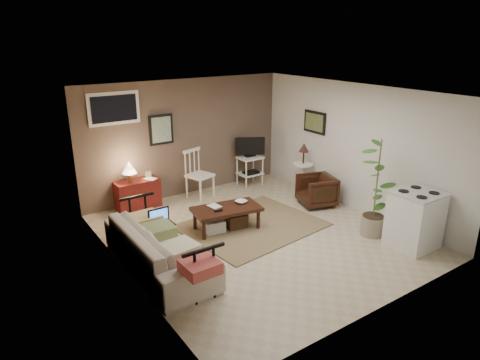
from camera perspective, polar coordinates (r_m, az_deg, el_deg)
floor at (r=7.33m, az=2.30°, el=-7.36°), size 5.00×5.00×0.00m
art_back at (r=8.63m, az=-10.47°, el=6.64°), size 0.50×0.03×0.60m
art_right at (r=8.99m, az=9.94°, el=7.61°), size 0.03×0.60×0.45m
window at (r=8.22m, az=-16.47°, el=9.13°), size 0.96×0.03×0.60m
rug at (r=7.65m, az=1.62°, el=-6.07°), size 2.48×2.07×0.02m
coffee_table at (r=7.42m, az=-1.86°, el=-4.91°), size 1.24×0.78×0.44m
sofa at (r=6.30m, az=-10.83°, el=-7.90°), size 0.65×2.24×0.87m
sofa_pillows at (r=6.06m, az=-9.42°, el=-7.88°), size 0.43×2.13×0.15m
sofa_end_rails at (r=6.37m, az=-9.73°, el=-8.12°), size 0.60×2.23×0.75m
laptop at (r=6.64m, az=-10.56°, el=-5.20°), size 0.34×0.25×0.23m
red_console at (r=8.54m, az=-13.57°, el=-1.52°), size 0.84×0.37×0.97m
spindle_chair at (r=8.84m, az=-5.47°, el=0.61°), size 0.57×0.57×1.01m
tv_stand at (r=9.51m, az=1.36°, el=2.68°), size 0.60×0.42×1.09m
side_table at (r=9.04m, az=8.43°, el=2.30°), size 0.41×0.41×1.11m
armchair at (r=8.57m, az=10.17°, el=-1.22°), size 0.78×0.80×0.67m
potted_plant at (r=7.35m, az=17.77°, el=-0.62°), size 0.42×0.42×1.69m
stove at (r=7.33m, az=22.28°, el=-4.88°), size 0.71×0.66×0.93m
bowl at (r=7.50m, az=0.16°, el=-2.39°), size 0.20×0.09×0.20m
book_table at (r=7.30m, az=-3.99°, el=-2.89°), size 0.17×0.04×0.24m
book_console at (r=8.39m, az=-12.24°, el=0.64°), size 0.16×0.09×0.22m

